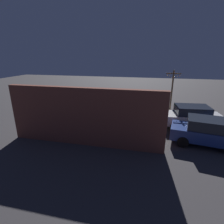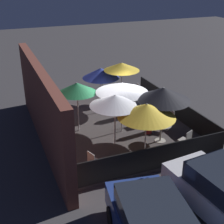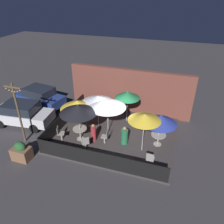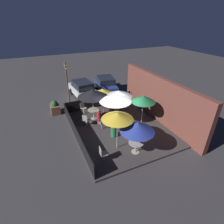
{
  "view_description": "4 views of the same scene",
  "coord_description": "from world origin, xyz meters",
  "px_view_note": "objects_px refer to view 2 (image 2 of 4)",
  "views": [
    {
      "loc": [
        -3.63,
        12.11,
        5.03
      ],
      "look_at": [
        -0.89,
        0.06,
        1.0
      ],
      "focal_mm": 28.0,
      "sensor_mm": 36.0,
      "label": 1
    },
    {
      "loc": [
        -11.96,
        5.09,
        6.77
      ],
      "look_at": [
        -0.16,
        0.3,
        0.97
      ],
      "focal_mm": 50.0,
      "sensor_mm": 36.0,
      "label": 2
    },
    {
      "loc": [
        3.36,
        -11.07,
        8.47
      ],
      "look_at": [
        -0.44,
        0.53,
        1.4
      ],
      "focal_mm": 35.0,
      "sensor_mm": 36.0,
      "label": 3
    },
    {
      "loc": [
        9.35,
        -4.78,
        7.19
      ],
      "look_at": [
        -0.83,
        -0.14,
        1.02
      ],
      "focal_mm": 28.0,
      "sensor_mm": 36.0,
      "label": 4
    }
  ],
  "objects_px": {
    "patio_umbrella_5": "(122,87)",
    "patio_umbrella_1": "(101,73)",
    "patio_umbrella_2": "(122,67)",
    "patio_chair_0": "(186,140)",
    "patio_umbrella_6": "(147,110)",
    "patron_1": "(124,108)",
    "dining_table_1": "(101,95)",
    "patio_chair_4": "(94,162)",
    "patio_chair_1": "(169,120)",
    "dining_table_0": "(161,128)",
    "patio_umbrella_4": "(77,88)",
    "patio_umbrella_0": "(164,94)",
    "patio_chair_2": "(136,91)",
    "patio_chair_3": "(141,115)",
    "patio_umbrella_3": "(115,100)",
    "patron_0": "(149,122)"
  },
  "relations": [
    {
      "from": "patio_umbrella_4",
      "to": "patio_umbrella_6",
      "type": "xyz_separation_m",
      "value": [
        -2.77,
        -1.91,
        -0.23
      ]
    },
    {
      "from": "patio_umbrella_1",
      "to": "patio_umbrella_6",
      "type": "relative_size",
      "value": 0.91
    },
    {
      "from": "patio_chair_2",
      "to": "patio_chair_3",
      "type": "height_order",
      "value": "patio_chair_2"
    },
    {
      "from": "patio_umbrella_0",
      "to": "patio_chair_0",
      "type": "bearing_deg",
      "value": -157.11
    },
    {
      "from": "patio_umbrella_0",
      "to": "patio_chair_4",
      "type": "distance_m",
      "value": 3.95
    },
    {
      "from": "patron_0",
      "to": "patron_1",
      "type": "xyz_separation_m",
      "value": [
        1.87,
        0.34,
        -0.03
      ]
    },
    {
      "from": "patio_umbrella_6",
      "to": "patio_chair_1",
      "type": "relative_size",
      "value": 2.44
    },
    {
      "from": "patio_umbrella_2",
      "to": "patio_chair_0",
      "type": "distance_m",
      "value": 5.33
    },
    {
      "from": "patio_umbrella_0",
      "to": "patio_umbrella_3",
      "type": "distance_m",
      "value": 1.96
    },
    {
      "from": "dining_table_0",
      "to": "patio_chair_4",
      "type": "relative_size",
      "value": 0.95
    },
    {
      "from": "dining_table_1",
      "to": "patio_chair_4",
      "type": "distance_m",
      "value": 6.34
    },
    {
      "from": "patio_umbrella_6",
      "to": "patio_chair_1",
      "type": "height_order",
      "value": "patio_umbrella_6"
    },
    {
      "from": "patio_umbrella_5",
      "to": "patio_chair_0",
      "type": "xyz_separation_m",
      "value": [
        -2.55,
        -1.67,
        -1.58
      ]
    },
    {
      "from": "patio_umbrella_1",
      "to": "patio_chair_0",
      "type": "xyz_separation_m",
      "value": [
        -5.8,
        -1.43,
        -1.25
      ]
    },
    {
      "from": "patio_umbrella_1",
      "to": "patio_umbrella_3",
      "type": "xyz_separation_m",
      "value": [
        -4.2,
        0.94,
        0.21
      ]
    },
    {
      "from": "patio_chair_1",
      "to": "patio_umbrella_1",
      "type": "bearing_deg",
      "value": -106.57
    },
    {
      "from": "patio_chair_0",
      "to": "patio_chair_2",
      "type": "xyz_separation_m",
      "value": [
        5.67,
        -0.59,
        -0.01
      ]
    },
    {
      "from": "patio_umbrella_1",
      "to": "patio_chair_0",
      "type": "distance_m",
      "value": 6.11
    },
    {
      "from": "patron_1",
      "to": "patio_umbrella_4",
      "type": "bearing_deg",
      "value": 172.07
    },
    {
      "from": "patio_umbrella_2",
      "to": "patio_chair_0",
      "type": "relative_size",
      "value": 2.58
    },
    {
      "from": "patio_chair_2",
      "to": "patron_1",
      "type": "distance_m",
      "value": 2.38
    },
    {
      "from": "patio_umbrella_5",
      "to": "patio_umbrella_2",
      "type": "bearing_deg",
      "value": -23.34
    },
    {
      "from": "patio_umbrella_4",
      "to": "dining_table_0",
      "type": "distance_m",
      "value": 3.96
    },
    {
      "from": "patio_umbrella_1",
      "to": "patio_chair_1",
      "type": "relative_size",
      "value": 2.22
    },
    {
      "from": "patio_umbrella_3",
      "to": "dining_table_0",
      "type": "bearing_deg",
      "value": -104.2
    },
    {
      "from": "patio_chair_2",
      "to": "patron_1",
      "type": "height_order",
      "value": "patron_1"
    },
    {
      "from": "patio_chair_2",
      "to": "patio_chair_3",
      "type": "xyz_separation_m",
      "value": [
        -2.88,
        1.15,
        -0.0
      ]
    },
    {
      "from": "patio_chair_0",
      "to": "patron_0",
      "type": "bearing_deg",
      "value": -5.99
    },
    {
      "from": "patio_umbrella_6",
      "to": "dining_table_1",
      "type": "bearing_deg",
      "value": -0.91
    },
    {
      "from": "patio_umbrella_3",
      "to": "dining_table_1",
      "type": "height_order",
      "value": "patio_umbrella_3"
    },
    {
      "from": "patio_umbrella_1",
      "to": "patio_umbrella_2",
      "type": "distance_m",
      "value": 1.24
    },
    {
      "from": "dining_table_0",
      "to": "patron_1",
      "type": "bearing_deg",
      "value": 9.75
    },
    {
      "from": "patio_umbrella_5",
      "to": "patio_umbrella_1",
      "type": "bearing_deg",
      "value": -4.12
    },
    {
      "from": "dining_table_1",
      "to": "patio_chair_3",
      "type": "distance_m",
      "value": 3.15
    },
    {
      "from": "patio_umbrella_0",
      "to": "patio_umbrella_2",
      "type": "xyz_separation_m",
      "value": [
        3.88,
        0.13,
        0.1
      ]
    },
    {
      "from": "patio_umbrella_6",
      "to": "patio_chair_4",
      "type": "relative_size",
      "value": 2.48
    },
    {
      "from": "patio_chair_2",
      "to": "patron_1",
      "type": "relative_size",
      "value": 0.81
    },
    {
      "from": "dining_table_1",
      "to": "patio_chair_3",
      "type": "xyz_separation_m",
      "value": [
        -3.02,
        -0.88,
        -0.06
      ]
    },
    {
      "from": "patio_umbrella_5",
      "to": "patio_umbrella_6",
      "type": "relative_size",
      "value": 1.03
    },
    {
      "from": "patio_chair_3",
      "to": "patron_0",
      "type": "height_order",
      "value": "patron_0"
    },
    {
      "from": "patio_umbrella_1",
      "to": "patio_chair_2",
      "type": "relative_size",
      "value": 2.17
    },
    {
      "from": "patio_chair_3",
      "to": "patron_1",
      "type": "bearing_deg",
      "value": -162.79
    },
    {
      "from": "patio_umbrella_0",
      "to": "patio_chair_4",
      "type": "height_order",
      "value": "patio_umbrella_0"
    },
    {
      "from": "patio_umbrella_1",
      "to": "patio_chair_4",
      "type": "distance_m",
      "value": 6.46
    },
    {
      "from": "patio_umbrella_6",
      "to": "dining_table_0",
      "type": "xyz_separation_m",
      "value": [
        0.56,
        -1.04,
        -1.21
      ]
    },
    {
      "from": "patio_umbrella_2",
      "to": "patio_umbrella_5",
      "type": "xyz_separation_m",
      "value": [
        -2.46,
        1.06,
        -0.14
      ]
    },
    {
      "from": "patio_umbrella_4",
      "to": "dining_table_1",
      "type": "bearing_deg",
      "value": -38.9
    },
    {
      "from": "patio_chair_3",
      "to": "patron_1",
      "type": "height_order",
      "value": "patron_1"
    },
    {
      "from": "patio_chair_4",
      "to": "patio_umbrella_4",
      "type": "bearing_deg",
      "value": 63.42
    },
    {
      "from": "patron_1",
      "to": "dining_table_1",
      "type": "bearing_deg",
      "value": 84.5
    }
  ]
}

